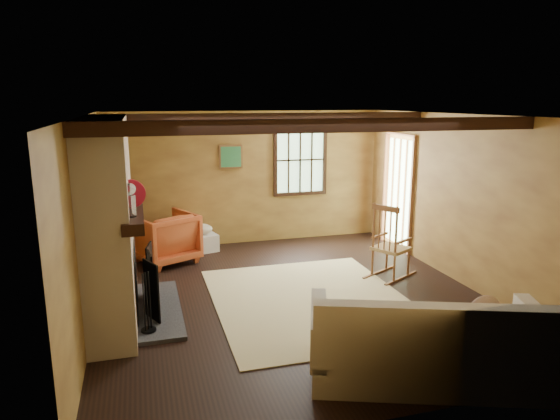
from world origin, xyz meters
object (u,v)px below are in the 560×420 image
object	(u,v)px
fireplace	(112,229)
armchair	(165,238)
rocking_chair	(390,246)
sofa	(429,348)
laundry_basket	(202,243)

from	to	relation	value
fireplace	armchair	distance (m)	2.19
rocking_chair	armchair	xyz separation A→B (m)	(-3.16, 1.62, -0.06)
sofa	armchair	distance (m)	4.77
laundry_basket	rocking_chair	bearing A→B (deg)	-39.19
sofa	laundry_basket	distance (m)	4.93
fireplace	sofa	bearing A→B (deg)	-38.58
rocking_chair	fireplace	bearing A→B (deg)	66.33
sofa	rocking_chair	bearing A→B (deg)	89.47
fireplace	rocking_chair	world-z (taller)	fireplace
rocking_chair	armchair	bearing A→B (deg)	34.19
rocking_chair	armchair	size ratio (longest dim) A/B	1.25
rocking_chair	sofa	distance (m)	2.81
fireplace	rocking_chair	distance (m)	3.91
fireplace	rocking_chair	bearing A→B (deg)	5.04
rocking_chair	armchair	distance (m)	3.55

